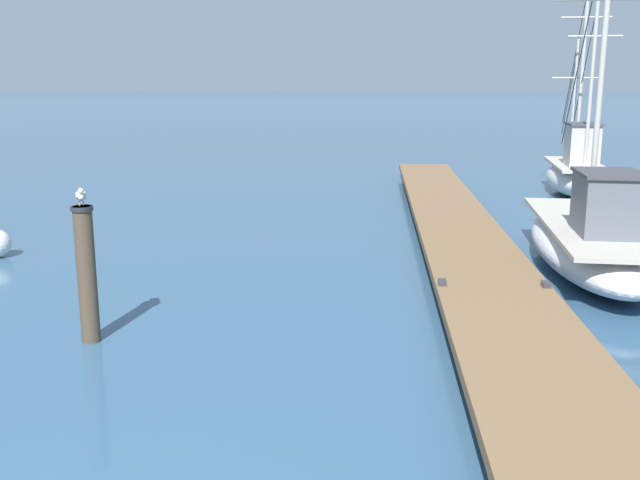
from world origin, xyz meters
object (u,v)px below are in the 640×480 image
Objects in this scene: mooring_piling at (87,272)px; perched_seagull at (81,195)px; fishing_boat_1 at (577,171)px; fishing_boat_2 at (593,240)px.

perched_seagull reaches higher than mooring_piling.
perched_seagull is at bearing 109.80° from mooring_piling.
mooring_piling is at bearing -131.00° from fishing_boat_1.
fishing_boat_2 reaches higher than perched_seagull.
fishing_boat_1 is 17.25m from mooring_piling.
fishing_boat_1 reaches higher than perched_seagull.
fishing_boat_1 is 3.54× the size of mooring_piling.
fishing_boat_2 is 9.23m from mooring_piling.
fishing_boat_2 reaches higher than mooring_piling.
mooring_piling is at bearing -155.88° from fishing_boat_2.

